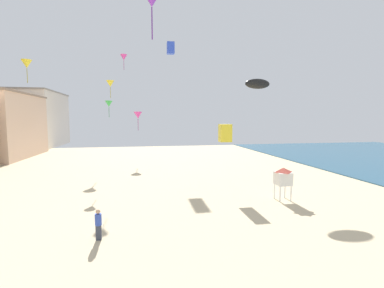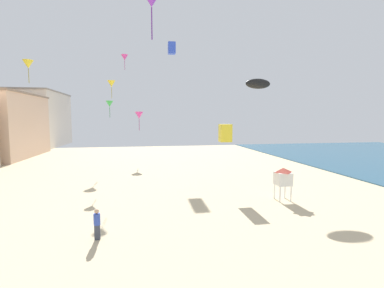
% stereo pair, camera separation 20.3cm
% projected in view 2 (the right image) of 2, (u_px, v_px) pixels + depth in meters
% --- Properties ---
extents(boardwalk_hotel_far, '(14.30, 18.45, 12.52)m').
position_uv_depth(boardwalk_hotel_far, '(29.00, 119.00, 62.27)').
color(boardwalk_hotel_far, silver).
rests_on(boardwalk_hotel_far, ground).
extents(kite_flyer, '(0.34, 0.34, 1.64)m').
position_uv_depth(kite_flyer, '(97.00, 223.00, 14.12)').
color(kite_flyer, '#383D4C').
rests_on(kite_flyer, ground).
extents(lifeguard_stand, '(1.10, 1.10, 2.55)m').
position_uv_depth(lifeguard_stand, '(283.00, 177.00, 20.94)').
color(lifeguard_stand, white).
rests_on(lifeguard_stand, ground).
extents(kite_magenta_delta, '(1.22, 1.22, 2.78)m').
position_uv_depth(kite_magenta_delta, '(139.00, 115.00, 39.85)').
color(kite_magenta_delta, '#DB3D9E').
extents(kite_yellow_box, '(1.00, 1.00, 1.57)m').
position_uv_depth(kite_yellow_box, '(225.00, 133.00, 23.98)').
color(kite_yellow_box, yellow).
extents(kite_magenta_delta_2, '(0.78, 0.78, 1.78)m').
position_uv_depth(kite_magenta_delta_2, '(125.00, 57.00, 31.98)').
color(kite_magenta_delta_2, '#DB3D9E').
extents(kite_blue_box, '(1.09, 1.09, 1.71)m').
position_uv_depth(kite_blue_box, '(172.00, 48.00, 40.73)').
color(kite_blue_box, blue).
extents(kite_yellow_delta, '(1.12, 1.12, 2.55)m').
position_uv_depth(kite_yellow_delta, '(28.00, 64.00, 30.40)').
color(kite_yellow_delta, yellow).
extents(kite_green_delta, '(0.79, 0.79, 1.79)m').
position_uv_depth(kite_green_delta, '(110.00, 104.00, 29.11)').
color(kite_green_delta, green).
extents(kite_yellow_delta_2, '(1.08, 1.08, 2.47)m').
position_uv_depth(kite_yellow_delta_2, '(111.00, 84.00, 38.29)').
color(kite_yellow_delta_2, yellow).
extents(kite_black_parafoil, '(2.55, 0.71, 0.99)m').
position_uv_depth(kite_black_parafoil, '(258.00, 84.00, 26.59)').
color(kite_black_parafoil, black).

